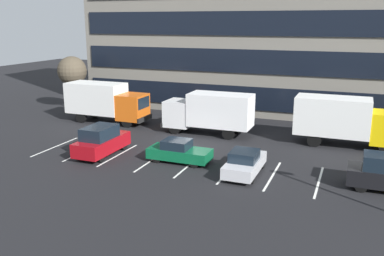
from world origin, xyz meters
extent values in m
plane|color=black|center=(0.00, 0.00, 0.00)|extent=(120.00, 120.00, 0.00)
cube|color=slate|center=(0.00, 18.00, 10.80)|extent=(34.85, 11.58, 21.60)
cube|color=black|center=(0.00, 12.15, 1.98)|extent=(33.45, 0.16, 2.30)
cube|color=black|center=(0.00, 12.15, 5.58)|extent=(33.45, 0.16, 2.30)
cube|color=black|center=(0.00, 12.15, 9.18)|extent=(33.45, 0.16, 2.30)
cube|color=silver|center=(-9.80, -3.20, 0.00)|extent=(0.14, 5.40, 0.01)
cube|color=silver|center=(-7.00, -3.20, 0.00)|extent=(0.14, 5.40, 0.01)
cube|color=silver|center=(-4.20, -3.20, 0.00)|extent=(0.14, 5.40, 0.01)
cube|color=silver|center=(-1.40, -3.20, 0.00)|extent=(0.14, 5.40, 0.01)
cube|color=silver|center=(1.40, -3.20, 0.00)|extent=(0.14, 5.40, 0.01)
cube|color=silver|center=(4.20, -3.20, 0.00)|extent=(0.14, 5.40, 0.01)
cube|color=silver|center=(7.00, -3.20, 0.00)|extent=(0.14, 5.40, 0.01)
cube|color=silver|center=(9.80, -3.20, 0.00)|extent=(0.14, 5.40, 0.01)
cube|color=white|center=(-2.79, 4.74, 1.62)|extent=(2.23, 2.43, 2.23)
cube|color=black|center=(-3.88, 4.74, 2.07)|extent=(0.06, 2.04, 0.98)
cube|color=white|center=(0.96, 4.74, 2.18)|extent=(5.27, 2.53, 2.73)
cube|color=black|center=(-3.95, 4.74, 0.66)|extent=(0.20, 2.43, 0.41)
cylinder|color=black|center=(-2.79, 3.69, 0.51)|extent=(1.01, 0.30, 1.01)
cylinder|color=black|center=(-2.79, 5.78, 0.51)|extent=(1.01, 0.30, 1.01)
cylinder|color=black|center=(2.01, 3.69, 0.51)|extent=(1.01, 0.30, 1.01)
cylinder|color=black|center=(2.01, 5.78, 0.51)|extent=(1.01, 0.30, 1.01)
cube|color=#D85914|center=(-7.73, 5.26, 1.70)|extent=(2.33, 2.55, 2.33)
cube|color=black|center=(-6.58, 5.26, 2.16)|extent=(0.06, 2.14, 1.03)
cube|color=white|center=(-11.65, 5.26, 2.28)|extent=(5.52, 2.65, 2.86)
cube|color=black|center=(-6.51, 5.26, 0.69)|extent=(0.21, 2.55, 0.42)
cylinder|color=black|center=(-7.73, 6.35, 0.53)|extent=(1.06, 0.32, 1.06)
cylinder|color=black|center=(-7.73, 4.16, 0.53)|extent=(1.06, 0.32, 1.06)
cylinder|color=black|center=(-12.76, 6.35, 0.53)|extent=(1.06, 0.32, 1.06)
cylinder|color=black|center=(-12.76, 4.16, 0.53)|extent=(1.06, 0.32, 1.06)
cube|color=white|center=(9.84, 5.32, 2.30)|extent=(5.56, 2.67, 2.89)
cylinder|color=black|center=(8.73, 6.43, 0.53)|extent=(1.07, 0.32, 1.07)
cylinder|color=black|center=(8.73, 4.22, 0.53)|extent=(1.07, 0.32, 1.07)
cylinder|color=black|center=(12.15, -2.23, 0.34)|extent=(0.68, 0.22, 0.68)
cylinder|color=black|center=(12.15, -3.93, 0.34)|extent=(0.68, 0.22, 0.68)
cube|color=maroon|center=(-5.35, -3.45, 0.78)|extent=(2.01, 4.74, 0.98)
cube|color=black|center=(-5.35, -3.69, 1.71)|extent=(1.77, 2.61, 0.88)
cylinder|color=black|center=(-6.23, -1.93, 0.35)|extent=(0.23, 0.70, 0.70)
cylinder|color=black|center=(-4.47, -1.93, 0.35)|extent=(0.23, 0.70, 0.70)
cylinder|color=black|center=(-6.23, -4.97, 0.35)|extent=(0.23, 0.70, 0.70)
cylinder|color=black|center=(-4.47, -4.97, 0.35)|extent=(0.23, 0.70, 0.70)
cube|color=silver|center=(5.27, -3.51, 0.61)|extent=(1.85, 4.41, 0.72)
cube|color=black|center=(5.27, -3.73, 1.27)|extent=(1.62, 1.85, 0.62)
cylinder|color=black|center=(4.47, -2.09, 0.31)|extent=(0.23, 0.62, 0.62)
cylinder|color=black|center=(6.07, -2.09, 0.31)|extent=(0.23, 0.62, 0.62)
cylinder|color=black|center=(4.47, -4.92, 0.31)|extent=(0.23, 0.62, 0.62)
cylinder|color=black|center=(6.07, -4.92, 0.31)|extent=(0.23, 0.62, 0.62)
cube|color=#0C5933|center=(0.51, -2.88, 0.59)|extent=(4.31, 1.80, 0.70)
cube|color=black|center=(0.30, -2.88, 1.24)|extent=(1.81, 1.59, 0.60)
cylinder|color=black|center=(1.89, -2.10, 0.30)|extent=(0.60, 0.22, 0.60)
cylinder|color=black|center=(1.89, -3.66, 0.30)|extent=(0.60, 0.22, 0.60)
cylinder|color=black|center=(-0.86, -2.10, 0.30)|extent=(0.60, 0.22, 0.60)
cylinder|color=black|center=(-0.86, -3.66, 0.30)|extent=(0.60, 0.22, 0.60)
cylinder|color=#473323|center=(-17.00, 8.80, 1.52)|extent=(0.28, 0.28, 3.04)
sphere|color=#4C4233|center=(-17.00, 8.80, 4.25)|extent=(3.09, 3.09, 3.09)
camera|label=1|loc=(11.44, -27.99, 9.42)|focal=39.18mm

